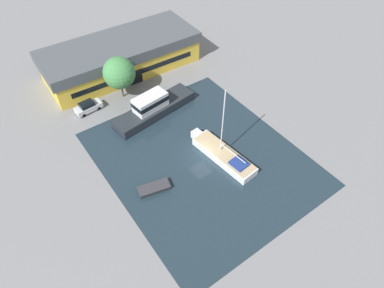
# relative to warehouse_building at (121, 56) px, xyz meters

# --- Properties ---
(ground_plane) EXTENTS (440.00, 440.00, 0.00)m
(ground_plane) POSITION_rel_warehouse_building_xyz_m (-1.37, -25.35, -2.76)
(ground_plane) COLOR slate
(water_canal) EXTENTS (24.54, 29.04, 0.01)m
(water_canal) POSITION_rel_warehouse_building_xyz_m (-1.37, -25.35, -2.76)
(water_canal) COLOR #1E2D38
(water_canal) RESTS_ON ground
(warehouse_building) EXTENTS (27.25, 11.39, 5.45)m
(warehouse_building) POSITION_rel_warehouse_building_xyz_m (0.00, 0.00, 0.00)
(warehouse_building) COLOR gold
(warehouse_building) RESTS_ON ground
(quay_tree_near_building) EXTENTS (5.07, 5.07, 7.11)m
(quay_tree_near_building) POSITION_rel_warehouse_building_xyz_m (-3.68, -6.96, 1.81)
(quay_tree_near_building) COLOR brown
(quay_tree_near_building) RESTS_ON ground
(parked_car) EXTENTS (4.29, 2.05, 1.69)m
(parked_car) POSITION_rel_warehouse_building_xyz_m (-9.76, -7.11, -1.91)
(parked_car) COLOR silver
(parked_car) RESTS_ON ground
(sailboat_moored) EXTENTS (3.76, 11.18, 11.28)m
(sailboat_moored) POSITION_rel_warehouse_building_xyz_m (1.07, -27.02, -2.08)
(sailboat_moored) COLOR white
(sailboat_moored) RESTS_ON water_canal
(motor_cruiser) EXTENTS (14.16, 5.34, 3.65)m
(motor_cruiser) POSITION_rel_warehouse_building_xyz_m (-1.82, -13.58, -1.46)
(motor_cruiser) COLOR #23282D
(motor_cruiser) RESTS_ON water_canal
(small_dinghy) EXTENTS (4.32, 2.53, 0.63)m
(small_dinghy) POSITION_rel_warehouse_building_xyz_m (-9.39, -26.11, -2.43)
(small_dinghy) COLOR #23282D
(small_dinghy) RESTS_ON water_canal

